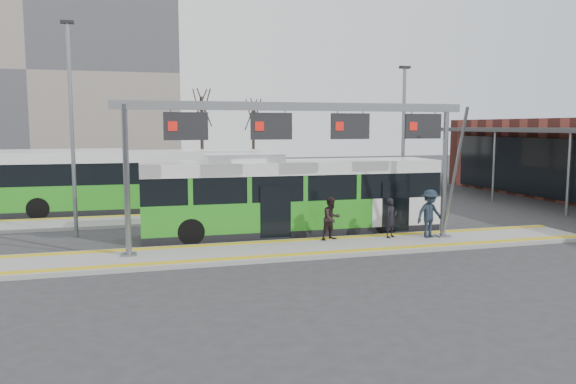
# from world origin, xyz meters

# --- Properties ---
(ground) EXTENTS (120.00, 120.00, 0.00)m
(ground) POSITION_xyz_m (0.00, 0.00, 0.00)
(ground) COLOR #2D2D30
(ground) RESTS_ON ground
(platform_main) EXTENTS (22.00, 3.00, 0.15)m
(platform_main) POSITION_xyz_m (0.00, 0.00, 0.07)
(platform_main) COLOR gray
(platform_main) RESTS_ON ground
(platform_second) EXTENTS (20.00, 3.00, 0.15)m
(platform_second) POSITION_xyz_m (-4.00, 8.00, 0.07)
(platform_second) COLOR gray
(platform_second) RESTS_ON ground
(tactile_main) EXTENTS (22.00, 2.65, 0.02)m
(tactile_main) POSITION_xyz_m (0.00, 0.00, 0.16)
(tactile_main) COLOR gold
(tactile_main) RESTS_ON platform_main
(tactile_second) EXTENTS (20.00, 0.35, 0.02)m
(tactile_second) POSITION_xyz_m (-4.00, 9.15, 0.16)
(tactile_second) COLOR gold
(tactile_second) RESTS_ON platform_second
(gantry) EXTENTS (13.00, 1.68, 5.20)m
(gantry) POSITION_xyz_m (-0.35, 0.25, 4.30)
(gantry) COLOR slate
(gantry) RESTS_ON platform_main
(apartment_block) EXTENTS (24.50, 12.50, 18.40)m
(apartment_block) POSITION_xyz_m (-14.00, 36.00, 9.21)
(apartment_block) COLOR gray
(apartment_block) RESTS_ON ground
(hero_bus) EXTENTS (12.37, 2.83, 3.39)m
(hero_bus) POSITION_xyz_m (0.08, 3.23, 1.55)
(hero_bus) COLOR black
(hero_bus) RESTS_ON ground
(bg_bus_green) EXTENTS (12.98, 3.02, 3.23)m
(bg_bus_green) POSITION_xyz_m (-6.16, 11.23, 1.60)
(bg_bus_green) COLOR black
(bg_bus_green) RESTS_ON ground
(bg_bus_blue) EXTENTS (12.46, 3.06, 3.23)m
(bg_bus_blue) POSITION_xyz_m (-12.90, 13.76, 1.60)
(bg_bus_blue) COLOR black
(bg_bus_blue) RESTS_ON ground
(passenger_a) EXTENTS (0.68, 0.61, 1.55)m
(passenger_a) POSITION_xyz_m (3.42, 0.67, 0.93)
(passenger_a) COLOR black
(passenger_a) RESTS_ON platform_main
(passenger_b) EXTENTS (0.98, 0.87, 1.67)m
(passenger_b) POSITION_xyz_m (1.02, 0.89, 0.98)
(passenger_b) COLOR black
(passenger_b) RESTS_ON platform_main
(passenger_c) EXTENTS (1.34, 0.92, 1.90)m
(passenger_c) POSITION_xyz_m (4.90, 0.28, 1.10)
(passenger_c) COLOR #1C2632
(passenger_c) RESTS_ON platform_main
(tree_left) EXTENTS (1.40, 1.40, 7.97)m
(tree_left) POSITION_xyz_m (-0.31, 29.30, 6.04)
(tree_left) COLOR #382B21
(tree_left) RESTS_ON ground
(tree_mid) EXTENTS (1.40, 1.40, 7.39)m
(tree_mid) POSITION_xyz_m (5.20, 33.89, 5.60)
(tree_mid) COLOR #382B21
(tree_mid) RESTS_ON ground
(lamp_west) EXTENTS (0.50, 0.25, 8.61)m
(lamp_west) POSITION_xyz_m (-8.56, 4.95, 4.55)
(lamp_west) COLOR slate
(lamp_west) RESTS_ON ground
(lamp_east) EXTENTS (0.50, 0.25, 7.33)m
(lamp_east) POSITION_xyz_m (6.28, 5.31, 3.91)
(lamp_east) COLOR slate
(lamp_east) RESTS_ON ground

